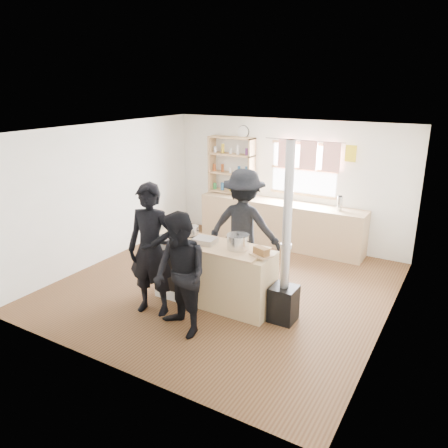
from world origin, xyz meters
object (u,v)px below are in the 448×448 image
Objects in this scene: cooking_island at (214,274)px; stockpot_stove at (192,231)px; bread_board at (261,252)px; thermos at (340,204)px; stockpot_counter at (238,242)px; roast_tray at (205,240)px; skillet_greens at (166,239)px; person_near_left at (151,250)px; person_far at (244,226)px; flue_heater at (285,278)px; person_near_right at (180,275)px.

stockpot_stove is at bearing 162.38° from cooking_island.
thermos is at bearing 85.04° from bread_board.
stockpot_counter is (0.39, 0.03, 0.57)m from cooking_island.
roast_tray is at bearing -26.31° from stockpot_stove.
person_near_left is at bearing -78.85° from skillet_greens.
person_far is (-1.03, -1.84, -0.09)m from thermos.
cooking_island is 0.75m from stockpot_stove.
stockpot_stove reaches higher than roast_tray.
stockpot_counter is 1.22m from person_near_left.
thermos is 3.02m from roast_tray.
flue_heater is 1.42m from person_near_right.
person_near_left is at bearing -157.75° from flue_heater.
stockpot_stove is 0.83m from person_near_left.
skillet_greens is 1.49m from bread_board.
person_far is at bearing 128.81° from bread_board.
roast_tray is at bearing 41.95° from person_near_left.
thermos is 0.78× the size of roast_tray.
roast_tray is 0.53m from stockpot_counter.
bread_board is 0.20× the size of person_near_right.
person_near_right is 0.88× the size of person_far.
stockpot_counter is at bearing 169.67° from bread_board.
stockpot_stove is 0.11× the size of person_near_left.
skillet_greens is at bearing 160.21° from person_near_right.
skillet_greens is at bearing 89.37° from person_near_left.
person_near_right is at bearing -129.26° from bread_board.
skillet_greens is 0.19× the size of person_far.
person_far reaches higher than cooking_island.
person_near_left is at bearing -156.13° from bread_board.
thermos is at bearing 59.96° from skillet_greens.
skillet_greens is 1.07× the size of bread_board.
person_near_right is at bearing -108.46° from stockpot_counter.
roast_tray is at bearing -112.71° from thermos.
stockpot_stove is (0.21, 0.38, 0.05)m from skillet_greens.
roast_tray is at bearing 178.25° from bread_board.
stockpot_counter is (0.52, 0.04, 0.06)m from roast_tray.
person_far is (0.00, 0.93, 0.47)m from cooking_island.
person_far is (-1.10, 0.89, 0.29)m from flue_heater.
stockpot_counter is 0.17× the size of person_near_left.
flue_heater reaches higher than stockpot_stove.
bread_board is at bearing -9.01° from stockpot_stove.
bread_board is at bearing 73.48° from person_near_right.
person_near_left is at bearing -126.27° from roast_tray.
flue_heater reaches higher than stockpot_counter.
roast_tray is 0.92m from bread_board.
bread_board is 1.25m from person_far.
person_far reaches higher than stockpot_stove.
stockpot_stove is 1.64m from flue_heater.
thermos is 0.80× the size of bread_board.
person_near_right reaches higher than skillet_greens.
flue_heater is (0.07, -2.73, -0.38)m from thermos.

